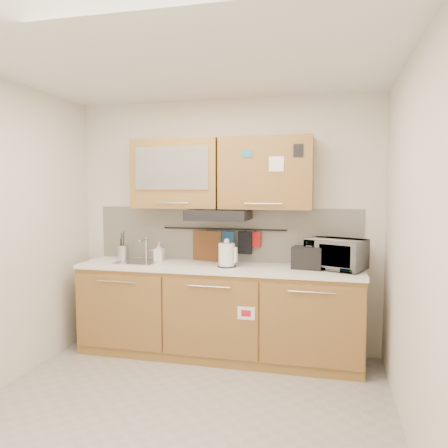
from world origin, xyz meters
The scene contains 20 objects.
floor centered at (0.00, 0.00, 0.00)m, with size 3.20×3.20×0.00m, color #9E9993.
ceiling centered at (0.00, 0.00, 2.60)m, with size 3.20×3.20×0.00m, color white.
wall_back centered at (0.00, 1.50, 1.30)m, with size 3.20×3.20×0.00m, color silver.
wall_right centered at (1.60, 0.00, 1.30)m, with size 3.00×3.00×0.00m, color silver.
base_cabinet centered at (0.00, 1.19, 0.41)m, with size 2.80×0.64×0.88m.
countertop centered at (0.00, 1.19, 0.90)m, with size 2.82×0.62×0.04m, color white.
backsplash centered at (0.00, 1.49, 1.20)m, with size 2.80×0.02×0.56m, color silver.
upper_cabinets centered at (0.00, 1.32, 1.83)m, with size 1.82×0.37×0.70m.
range_hood centered at (0.00, 1.25, 1.42)m, with size 0.60×0.46×0.10m, color black.
sink centered at (-0.85, 1.21, 0.92)m, with size 0.42×0.40×0.26m.
utensil_rail centered at (0.00, 1.45, 1.26)m, with size 0.02×0.02×1.30m, color black.
utensil_crock centered at (-1.09, 1.34, 1.00)m, with size 0.15×0.15×0.30m.
kettle centered at (0.11, 1.14, 1.03)m, with size 0.21×0.20×0.28m.
toaster centered at (0.88, 1.22, 1.03)m, with size 0.31×0.21×0.21m.
microwave centered at (1.14, 1.27, 1.06)m, with size 0.52×0.35×0.29m, color #999999.
soap_bottle centered at (-0.65, 1.28, 1.02)m, with size 0.09×0.09×0.20m, color #999999.
cutting_board centered at (-0.17, 1.44, 1.03)m, with size 0.34×0.03×0.42m, color brown.
oven_mitt centered at (0.05, 1.44, 1.13)m, with size 0.13×0.03×0.22m, color navy.
dark_pouch centered at (0.23, 1.44, 1.12)m, with size 0.15×0.04×0.23m, color black.
pot_holder centered at (0.33, 1.44, 1.16)m, with size 0.13×0.02×0.15m, color #B1171B.
Camera 1 is at (1.07, -2.95, 1.68)m, focal length 35.00 mm.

